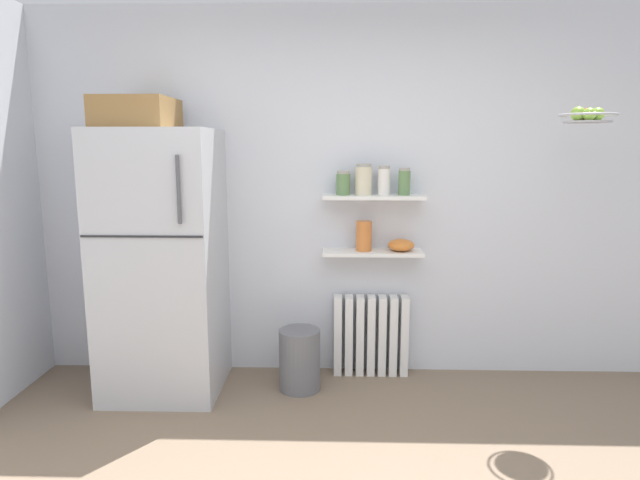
{
  "coord_description": "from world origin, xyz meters",
  "views": [
    {
      "loc": [
        -0.07,
        -1.83,
        1.65
      ],
      "look_at": [
        -0.17,
        1.6,
        1.05
      ],
      "focal_mm": 30.31,
      "sensor_mm": 36.0,
      "label": 1
    }
  ],
  "objects_px": {
    "storage_jar_2": "(384,181)",
    "storage_jar_3": "(404,182)",
    "vase": "(364,236)",
    "trash_bin": "(300,360)",
    "radiator": "(371,335)",
    "storage_jar_1": "(364,180)",
    "hanging_fruit_basket": "(588,116)",
    "shelf_bowl": "(401,245)",
    "refrigerator": "(161,257)",
    "storage_jar_0": "(343,183)"
  },
  "relations": [
    {
      "from": "storage_jar_1",
      "to": "storage_jar_2",
      "type": "height_order",
      "value": "storage_jar_1"
    },
    {
      "from": "refrigerator",
      "to": "storage_jar_2",
      "type": "height_order",
      "value": "refrigerator"
    },
    {
      "from": "storage_jar_0",
      "to": "refrigerator",
      "type": "bearing_deg",
      "value": -168.72
    },
    {
      "from": "radiator",
      "to": "hanging_fruit_basket",
      "type": "height_order",
      "value": "hanging_fruit_basket"
    },
    {
      "from": "vase",
      "to": "trash_bin",
      "type": "height_order",
      "value": "vase"
    },
    {
      "from": "storage_jar_0",
      "to": "storage_jar_1",
      "type": "relative_size",
      "value": 0.78
    },
    {
      "from": "radiator",
      "to": "storage_jar_2",
      "type": "height_order",
      "value": "storage_jar_2"
    },
    {
      "from": "shelf_bowl",
      "to": "hanging_fruit_basket",
      "type": "bearing_deg",
      "value": -22.06
    },
    {
      "from": "storage_jar_2",
      "to": "storage_jar_3",
      "type": "relative_size",
      "value": 1.07
    },
    {
      "from": "shelf_bowl",
      "to": "trash_bin",
      "type": "distance_m",
      "value": 1.06
    },
    {
      "from": "storage_jar_1",
      "to": "hanging_fruit_basket",
      "type": "distance_m",
      "value": 1.42
    },
    {
      "from": "storage_jar_0",
      "to": "radiator",
      "type": "bearing_deg",
      "value": 8.16
    },
    {
      "from": "storage_jar_2",
      "to": "trash_bin",
      "type": "distance_m",
      "value": 1.35
    },
    {
      "from": "storage_jar_2",
      "to": "vase",
      "type": "distance_m",
      "value": 0.41
    },
    {
      "from": "storage_jar_1",
      "to": "storage_jar_2",
      "type": "xyz_separation_m",
      "value": [
        0.14,
        0.0,
        -0.01
      ]
    },
    {
      "from": "radiator",
      "to": "trash_bin",
      "type": "height_order",
      "value": "radiator"
    },
    {
      "from": "storage_jar_1",
      "to": "storage_jar_3",
      "type": "relative_size",
      "value": 1.14
    },
    {
      "from": "radiator",
      "to": "storage_jar_3",
      "type": "bearing_deg",
      "value": -8.16
    },
    {
      "from": "storage_jar_2",
      "to": "vase",
      "type": "bearing_deg",
      "value": -180.0
    },
    {
      "from": "radiator",
      "to": "storage_jar_3",
      "type": "relative_size",
      "value": 3.13
    },
    {
      "from": "radiator",
      "to": "storage_jar_2",
      "type": "bearing_deg",
      "value": -23.28
    },
    {
      "from": "storage_jar_3",
      "to": "vase",
      "type": "bearing_deg",
      "value": -180.0
    },
    {
      "from": "hanging_fruit_basket",
      "to": "storage_jar_0",
      "type": "bearing_deg",
      "value": 163.84
    },
    {
      "from": "storage_jar_2",
      "to": "storage_jar_0",
      "type": "bearing_deg",
      "value": -180.0
    },
    {
      "from": "storage_jar_0",
      "to": "vase",
      "type": "distance_m",
      "value": 0.4
    },
    {
      "from": "refrigerator",
      "to": "storage_jar_2",
      "type": "relative_size",
      "value": 9.76
    },
    {
      "from": "storage_jar_3",
      "to": "hanging_fruit_basket",
      "type": "height_order",
      "value": "hanging_fruit_basket"
    },
    {
      "from": "storage_jar_0",
      "to": "shelf_bowl",
      "type": "height_order",
      "value": "storage_jar_0"
    },
    {
      "from": "shelf_bowl",
      "to": "trash_bin",
      "type": "bearing_deg",
      "value": -161.14
    },
    {
      "from": "storage_jar_1",
      "to": "storage_jar_3",
      "type": "distance_m",
      "value": 0.28
    },
    {
      "from": "storage_jar_3",
      "to": "storage_jar_2",
      "type": "bearing_deg",
      "value": 180.0
    },
    {
      "from": "storage_jar_0",
      "to": "hanging_fruit_basket",
      "type": "bearing_deg",
      "value": -16.16
    },
    {
      "from": "hanging_fruit_basket",
      "to": "storage_jar_1",
      "type": "bearing_deg",
      "value": 162.2
    },
    {
      "from": "radiator",
      "to": "shelf_bowl",
      "type": "bearing_deg",
      "value": -8.58
    },
    {
      "from": "hanging_fruit_basket",
      "to": "storage_jar_3",
      "type": "bearing_deg",
      "value": 157.74
    },
    {
      "from": "vase",
      "to": "shelf_bowl",
      "type": "relative_size",
      "value": 1.14
    },
    {
      "from": "storage_jar_3",
      "to": "shelf_bowl",
      "type": "distance_m",
      "value": 0.44
    },
    {
      "from": "radiator",
      "to": "storage_jar_0",
      "type": "relative_size",
      "value": 3.54
    },
    {
      "from": "shelf_bowl",
      "to": "refrigerator",
      "type": "bearing_deg",
      "value": -171.52
    },
    {
      "from": "storage_jar_1",
      "to": "vase",
      "type": "relative_size",
      "value": 1.01
    },
    {
      "from": "storage_jar_1",
      "to": "shelf_bowl",
      "type": "height_order",
      "value": "storage_jar_1"
    },
    {
      "from": "storage_jar_0",
      "to": "storage_jar_1",
      "type": "xyz_separation_m",
      "value": [
        0.14,
        0.0,
        0.02
      ]
    },
    {
      "from": "radiator",
      "to": "trash_bin",
      "type": "bearing_deg",
      "value": -151.76
    },
    {
      "from": "radiator",
      "to": "shelf_bowl",
      "type": "relative_size",
      "value": 3.18
    },
    {
      "from": "trash_bin",
      "to": "vase",
      "type": "bearing_deg",
      "value": 28.61
    },
    {
      "from": "storage_jar_2",
      "to": "storage_jar_3",
      "type": "xyz_separation_m",
      "value": [
        0.14,
        0.0,
        -0.01
      ]
    },
    {
      "from": "storage_jar_2",
      "to": "shelf_bowl",
      "type": "distance_m",
      "value": 0.47
    },
    {
      "from": "storage_jar_1",
      "to": "storage_jar_3",
      "type": "bearing_deg",
      "value": 0.0
    },
    {
      "from": "refrigerator",
      "to": "radiator",
      "type": "relative_size",
      "value": 3.34
    },
    {
      "from": "storage_jar_1",
      "to": "radiator",
      "type": "bearing_deg",
      "value": 23.28
    }
  ]
}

